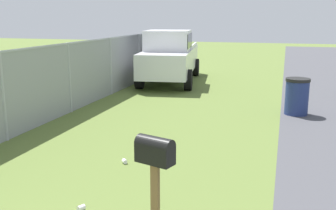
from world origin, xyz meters
TOP-DOWN VIEW (x-y plane):
  - mailbox at (3.47, -0.63)m, footprint 0.33×0.49m
  - pickup_truck at (14.51, 2.42)m, footprint 5.61×2.65m
  - trash_bin at (10.39, -2.37)m, footprint 0.65×0.65m
  - fence_section at (8.89, 3.65)m, footprint 16.24×0.07m
  - litter_cup_midfield_a at (3.82, 0.56)m, footprint 0.13×0.12m
  - litter_cup_midfield_b at (5.65, 0.69)m, footprint 0.13×0.13m

SIDE VIEW (x-z plane):
  - litter_cup_midfield_a at x=3.82m, z-range 0.00..0.08m
  - litter_cup_midfield_b at x=5.65m, z-range 0.00..0.08m
  - trash_bin at x=10.39m, z-range 0.00..1.00m
  - mailbox at x=3.47m, z-range 0.37..1.65m
  - fence_section at x=8.89m, z-range 0.07..2.00m
  - pickup_truck at x=14.51m, z-range 0.06..2.15m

